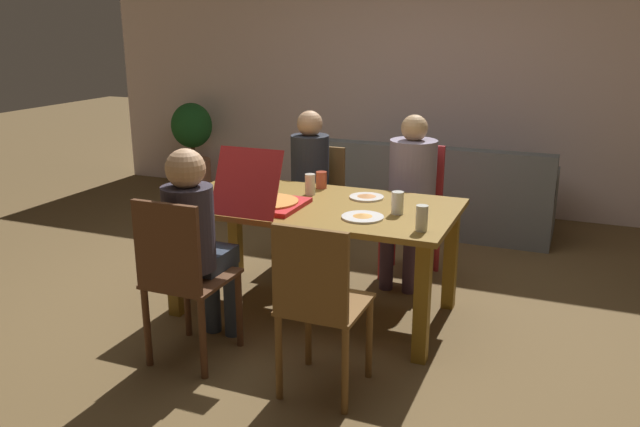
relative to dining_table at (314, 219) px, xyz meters
The scene contains 19 objects.
ground_plane 0.64m from the dining_table, ahead, with size 20.00×20.00×0.00m, color brown.
back_wall 2.98m from the dining_table, 90.00° to the left, with size 7.34×0.12×2.60m, color silver.
dining_table is the anchor object (origin of this frame).
chair_0 1.01m from the dining_table, 113.60° to the right, with size 0.42×0.45×0.97m.
person_0 0.86m from the dining_table, 118.01° to the right, with size 0.28×0.50×1.22m.
chair_1 1.04m from the dining_table, 65.85° to the left, with size 0.41×0.38×0.98m.
person_1 0.91m from the dining_table, 62.20° to the left, with size 0.35×0.54×1.23m.
chair_2 1.04m from the dining_table, 112.81° to the left, with size 0.45×0.44×0.91m.
person_2 0.90m from the dining_table, 116.52° to the left, with size 0.30×0.52×1.21m.
chair_3 1.04m from the dining_table, 65.99° to the right, with size 0.41×0.43×0.95m.
pizza_box_0 0.36m from the dining_table, 133.68° to the right, with size 0.41×0.58×0.41m.
plate_0 0.46m from the dining_table, 26.77° to the right, with size 0.25×0.25×0.03m.
plate_1 0.38m from the dining_table, 41.17° to the left, with size 0.23×0.23×0.03m.
drinking_glass_0 0.42m from the dining_table, 105.28° to the left, with size 0.08×0.08×0.12m, color #B94830.
drinking_glass_1 0.85m from the dining_table, 21.55° to the right, with size 0.07×0.07×0.15m, color silver.
drinking_glass_2 0.59m from the dining_table, ahead, with size 0.07×0.07×0.14m, color silver.
drinking_glass_3 0.27m from the dining_table, 120.12° to the left, with size 0.07×0.07×0.14m, color silver.
couch 2.17m from the dining_table, 80.06° to the left, with size 2.04×0.79×0.82m.
potted_plant 3.59m from the dining_table, 135.53° to the left, with size 0.46×0.46×0.99m.
Camera 1 is at (1.55, -3.68, 1.86)m, focal length 36.34 mm.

